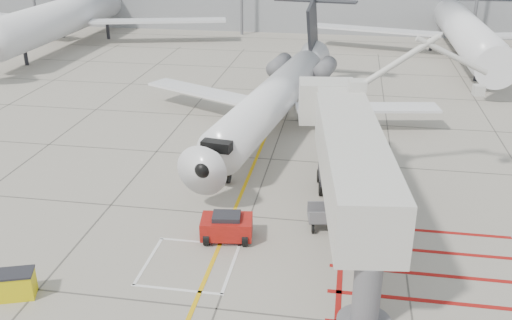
% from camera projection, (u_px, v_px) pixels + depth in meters
% --- Properties ---
extents(ground_plane, '(260.00, 260.00, 0.00)m').
position_uv_depth(ground_plane, '(235.00, 257.00, 27.35)').
color(ground_plane, gray).
rests_on(ground_plane, ground).
extents(regional_jet, '(29.03, 34.45, 8.16)m').
position_uv_depth(regional_jet, '(264.00, 87.00, 39.62)').
color(regional_jet, white).
rests_on(regional_jet, ground_plane).
extents(jet_bridge, '(11.19, 19.86, 7.56)m').
position_uv_depth(jet_bridge, '(352.00, 173.00, 27.15)').
color(jet_bridge, beige).
rests_on(jet_bridge, ground_plane).
extents(pushback_tug, '(2.74, 1.91, 1.49)m').
position_uv_depth(pushback_tug, '(227.00, 226.00, 28.56)').
color(pushback_tug, '#9F140F').
rests_on(pushback_tug, ground_plane).
extents(spill_bin, '(1.65, 1.36, 1.23)m').
position_uv_depth(spill_bin, '(17.00, 284.00, 24.28)').
color(spill_bin, '#D1C00B').
rests_on(spill_bin, ground_plane).
extents(baggage_cart, '(2.26, 1.63, 1.31)m').
position_uv_depth(baggage_cart, '(328.00, 217.00, 29.59)').
color(baggage_cart, '#5B5B60').
rests_on(baggage_cart, ground_plane).
extents(ground_power_unit, '(3.06, 2.27, 2.16)m').
position_uv_depth(ground_power_unit, '(359.00, 200.00, 30.46)').
color(ground_power_unit, beige).
rests_on(ground_power_unit, ground_plane).
extents(cone_nose, '(0.40, 0.40, 0.56)m').
position_uv_depth(cone_nose, '(209.00, 186.00, 33.83)').
color(cone_nose, '#FA440D').
rests_on(cone_nose, ground_plane).
extents(cone_side, '(0.31, 0.31, 0.43)m').
position_uv_depth(cone_side, '(323.00, 208.00, 31.37)').
color(cone_side, '#FF5B0D').
rests_on(cone_side, ground_plane).
extents(bg_aircraft_c, '(34.02, 37.80, 11.34)m').
position_uv_depth(bg_aircraft_c, '(464.00, 5.00, 64.14)').
color(bg_aircraft_c, silver).
rests_on(bg_aircraft_c, ground_plane).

